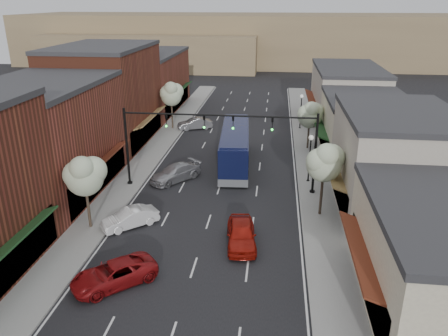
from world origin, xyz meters
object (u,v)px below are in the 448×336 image
(lamp_post_near, at_px, (310,151))
(tree_left_far, at_px, (171,93))
(parked_car_e, at_px, (195,124))
(coach_bus, at_px, (235,146))
(parked_car_b, at_px, (130,218))
(parked_car_c, at_px, (175,173))
(tree_right_near, at_px, (325,161))
(parked_car_a, at_px, (114,274))
(tree_right_far, at_px, (310,114))
(lamp_post_far, at_px, (301,106))
(signal_mast_left, at_px, (153,136))
(red_hatchback, at_px, (241,234))
(tree_left_near, at_px, (85,175))
(signal_mast_right, at_px, (287,141))

(lamp_post_near, bearing_deg, tree_left_far, 136.11)
(parked_car_e, bearing_deg, tree_left_far, -105.04)
(coach_bus, height_order, parked_car_e, coach_bus)
(tree_left_far, xyz_separation_m, parked_car_b, (2.73, -25.33, -3.93))
(parked_car_c, bearing_deg, tree_right_near, 15.03)
(parked_car_a, bearing_deg, lamp_post_near, 103.09)
(tree_right_far, distance_m, coach_bus, 9.73)
(tree_right_near, distance_m, parked_car_b, 14.76)
(lamp_post_near, distance_m, parked_car_b, 16.76)
(parked_car_a, height_order, parked_car_c, parked_car_c)
(lamp_post_far, relative_size, parked_car_e, 1.03)
(lamp_post_far, bearing_deg, signal_mast_left, -123.86)
(red_hatchback, bearing_deg, parked_car_a, -149.49)
(tree_left_near, distance_m, parked_car_c, 10.98)
(signal_mast_left, relative_size, red_hatchback, 1.74)
(signal_mast_left, distance_m, lamp_post_near, 13.75)
(coach_bus, bearing_deg, tree_right_near, -57.38)
(lamp_post_far, height_order, parked_car_c, lamp_post_far)
(parked_car_e, bearing_deg, coach_bus, 3.32)
(signal_mast_right, height_order, signal_mast_left, same)
(red_hatchback, distance_m, parked_car_a, 8.71)
(parked_car_a, bearing_deg, parked_car_c, 138.75)
(signal_mast_right, height_order, red_hatchback, signal_mast_right)
(signal_mast_right, height_order, parked_car_c, signal_mast_right)
(tree_right_near, distance_m, tree_right_far, 16.01)
(lamp_post_near, xyz_separation_m, parked_car_e, (-13.29, 15.88, -2.29))
(tree_right_far, distance_m, tree_left_far, 17.66)
(parked_car_e, bearing_deg, parked_car_c, -19.53)
(parked_car_c, xyz_separation_m, parked_car_e, (-1.29, 16.84, -0.02))
(signal_mast_left, bearing_deg, parked_car_c, 47.23)
(parked_car_a, bearing_deg, signal_mast_left, 144.46)
(signal_mast_left, xyz_separation_m, tree_right_far, (13.97, 11.95, -0.63))
(tree_right_near, xyz_separation_m, lamp_post_far, (-0.55, 24.06, -1.45))
(lamp_post_near, bearing_deg, tree_left_near, -146.67)
(tree_right_near, height_order, parked_car_a, tree_right_near)
(tree_right_far, xyz_separation_m, parked_car_c, (-12.55, -10.41, -3.26))
(signal_mast_left, height_order, tree_right_near, signal_mast_left)
(parked_car_c, bearing_deg, parked_car_e, 133.43)
(parked_car_e, bearing_deg, signal_mast_left, -24.32)
(tree_right_far, height_order, lamp_post_near, tree_right_far)
(tree_right_far, distance_m, lamp_post_far, 8.13)
(red_hatchback, bearing_deg, tree_left_far, 105.42)
(parked_car_a, xyz_separation_m, parked_car_e, (-1.24, 32.56, 0.03))
(tree_right_far, relative_size, red_hatchback, 1.15)
(coach_bus, height_order, red_hatchback, coach_bus)
(parked_car_a, bearing_deg, red_hatchback, 86.17)
(parked_car_b, bearing_deg, tree_left_far, 145.42)
(lamp_post_near, relative_size, red_hatchback, 0.94)
(tree_right_far, distance_m, parked_car_c, 16.63)
(tree_left_near, relative_size, red_hatchback, 1.20)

